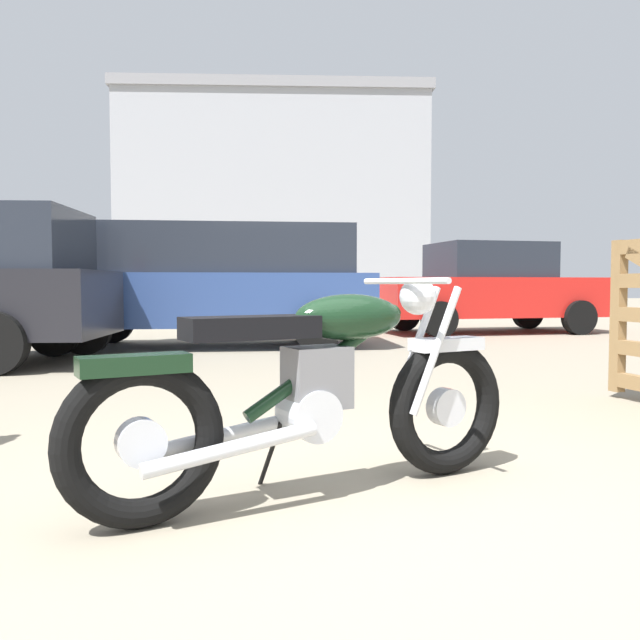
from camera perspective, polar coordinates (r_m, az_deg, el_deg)
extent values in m
plane|color=gray|center=(2.57, 6.27, -17.45)|extent=(80.00, 80.00, 0.00)
torus|color=black|center=(3.21, 10.85, -7.40)|extent=(0.63, 0.37, 0.64)
cylinder|color=silver|center=(3.21, 10.85, -7.40)|extent=(0.20, 0.15, 0.18)
torus|color=black|center=(2.55, -15.21, -10.17)|extent=(0.63, 0.37, 0.64)
cylinder|color=silver|center=(2.55, -15.21, -10.17)|extent=(0.20, 0.15, 0.18)
cube|color=silver|center=(3.17, 10.90, -2.06)|extent=(0.38, 0.27, 0.06)
cube|color=black|center=(2.50, -15.75, -3.71)|extent=(0.42, 0.29, 0.07)
cylinder|color=silver|center=(3.15, 8.26, -2.37)|extent=(0.27, 0.15, 0.58)
cylinder|color=silver|center=(3.03, 9.98, -2.59)|extent=(0.27, 0.15, 0.58)
sphere|color=silver|center=(3.05, 8.46, 2.03)|extent=(0.17, 0.17, 0.17)
cylinder|color=silver|center=(3.00, 7.26, 3.36)|extent=(0.29, 0.57, 0.03)
cylinder|color=black|center=(2.80, 0.52, -3.53)|extent=(0.71, 0.37, 0.47)
ellipsoid|color=black|center=(2.84, 2.56, 0.24)|extent=(0.56, 0.42, 0.20)
cube|color=black|center=(2.63, -6.00, -0.65)|extent=(0.57, 0.41, 0.09)
cube|color=slate|center=(2.78, -0.27, -4.98)|extent=(0.31, 0.27, 0.26)
cylinder|color=silver|center=(2.79, -0.99, -8.09)|extent=(0.28, 0.27, 0.22)
cylinder|color=silver|center=(2.75, -9.12, -10.02)|extent=(0.66, 0.35, 0.14)
cylinder|color=silver|center=(2.56, -7.56, -10.95)|extent=(0.66, 0.35, 0.14)
cylinder|color=black|center=(2.94, -4.34, -11.51)|extent=(0.12, 0.22, 0.33)
cube|color=olive|center=(5.74, 24.38, 0.30)|extent=(0.10, 0.11, 1.20)
cylinder|color=black|center=(11.39, 10.29, 0.06)|extent=(0.64, 0.30, 0.62)
cylinder|color=black|center=(12.98, 7.24, 0.45)|extent=(0.64, 0.30, 0.62)
cylinder|color=black|center=(12.72, 21.50, 0.20)|extent=(0.64, 0.30, 0.62)
cylinder|color=black|center=(14.16, 17.52, 0.55)|extent=(0.64, 0.30, 0.62)
cube|color=red|center=(12.74, 14.32, 1.95)|extent=(4.43, 2.40, 0.72)
cube|color=#232833|center=(12.75, 14.36, 5.00)|extent=(2.23, 1.87, 0.64)
cylinder|color=black|center=(8.94, -21.89, -0.87)|extent=(0.64, 0.22, 0.64)
cylinder|color=black|center=(9.00, -19.59, -0.80)|extent=(0.65, 0.24, 0.64)
cylinder|color=black|center=(10.72, -17.49, -0.17)|extent=(0.65, 0.24, 0.64)
cylinder|color=black|center=(8.83, -0.25, -0.69)|extent=(0.65, 0.24, 0.64)
cylinder|color=black|center=(10.58, -1.32, -0.07)|extent=(0.65, 0.24, 0.64)
cube|color=#2D4784|center=(9.65, -9.73, 1.78)|extent=(4.78, 2.00, 0.74)
cube|color=#232833|center=(9.65, -7.98, 6.02)|extent=(3.58, 1.77, 0.68)
cube|color=#9EA0A8|center=(37.41, -3.87, 9.52)|extent=(15.40, 11.50, 10.21)
cube|color=gray|center=(38.39, -3.90, 17.49)|extent=(15.70, 11.81, 0.50)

